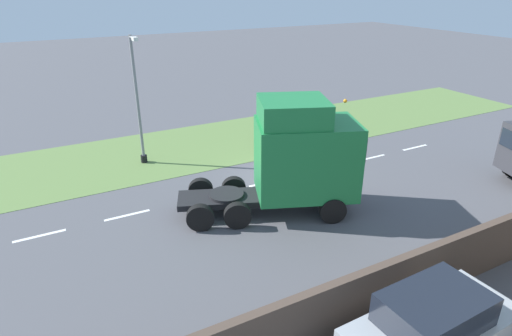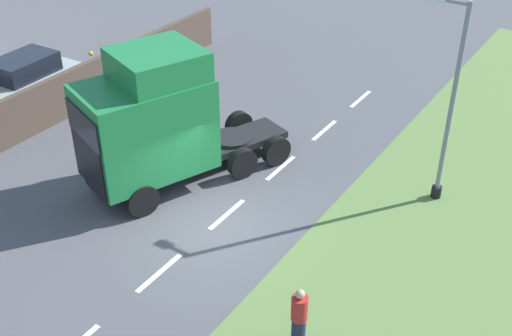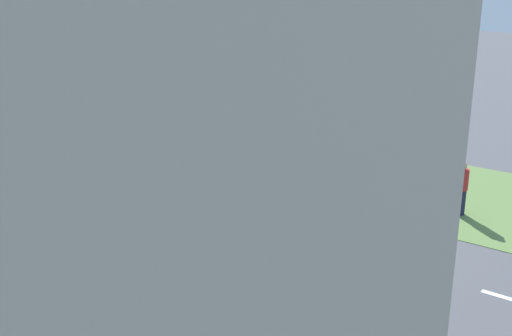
{
  "view_description": "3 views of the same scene",
  "coord_description": "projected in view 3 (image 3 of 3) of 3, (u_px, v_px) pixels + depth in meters",
  "views": [
    {
      "loc": [
        15.58,
        -9.55,
        8.68
      ],
      "look_at": [
        1.03,
        -1.79,
        1.37
      ],
      "focal_mm": 30.0,
      "sensor_mm": 36.0,
      "label": 1
    },
    {
      "loc": [
        -9.4,
        12.16,
        11.66
      ],
      "look_at": [
        -1.31,
        -0.31,
        2.33
      ],
      "focal_mm": 45.0,
      "sensor_mm": 36.0,
      "label": 2
    },
    {
      "loc": [
        14.09,
        8.65,
        7.44
      ],
      "look_at": [
        0.29,
        -1.68,
        1.89
      ],
      "focal_mm": 45.0,
      "sensor_mm": 36.0,
      "label": 3
    }
  ],
  "objects": [
    {
      "name": "ground_plane",
      "position": [
        310.0,
        240.0,
        17.95
      ],
      "size": [
        120.0,
        120.0,
        0.0
      ],
      "primitive_type": "plane",
      "color": "#515156",
      "rests_on": "ground"
    },
    {
      "name": "pedestrian",
      "position": [
        461.0,
        189.0,
        19.56
      ],
      "size": [
        0.39,
        0.39,
        1.69
      ],
      "color": "#1E233D",
      "rests_on": "ground"
    },
    {
      "name": "lorry_cab",
      "position": [
        223.0,
        182.0,
        15.59
      ],
      "size": [
        4.82,
        7.21,
        4.77
      ],
      "rotation": [
        0.0,
        0.0,
        -0.38
      ],
      "color": "black",
      "rests_on": "ground"
    },
    {
      "name": "lane_markings",
      "position": [
        289.0,
        234.0,
        18.35
      ],
      "size": [
        0.16,
        21.0,
        0.0
      ],
      "color": "white",
      "rests_on": "ground"
    },
    {
      "name": "grass_verge",
      "position": [
        401.0,
        184.0,
        22.52
      ],
      "size": [
        7.0,
        44.0,
        0.01
      ],
      "color": "#607F42",
      "rests_on": "ground"
    },
    {
      "name": "lamp_post",
      "position": [
        267.0,
        90.0,
        23.74
      ],
      "size": [
        1.28,
        0.32,
        6.36
      ],
      "color": "black",
      "rests_on": "ground"
    }
  ]
}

